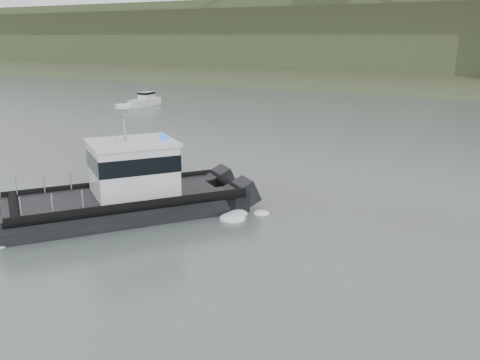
# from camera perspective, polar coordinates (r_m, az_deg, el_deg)

# --- Properties ---
(ground) EXTENTS (400.00, 400.00, 0.00)m
(ground) POSITION_cam_1_polar(r_m,az_deg,el_deg) (22.47, -11.57, -9.61)
(ground) COLOR #45524C
(ground) RESTS_ON ground
(patrol_boat) EXTENTS (11.06, 12.94, 6.12)m
(patrol_boat) POSITION_cam_1_polar(r_m,az_deg,el_deg) (28.92, -11.96, -0.75)
(patrol_boat) COLOR black
(patrol_boat) RESTS_ON ground
(motorboat) EXTENTS (2.02, 5.37, 2.91)m
(motorboat) POSITION_cam_1_polar(r_m,az_deg,el_deg) (75.21, -10.07, 8.37)
(motorboat) COLOR silver
(motorboat) RESTS_ON ground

